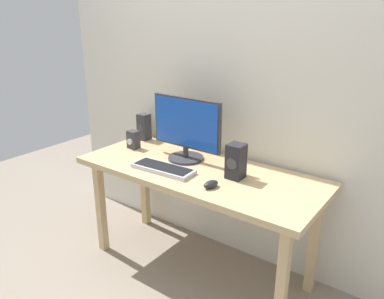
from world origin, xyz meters
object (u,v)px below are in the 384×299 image
object	(u,v)px
speaker_right	(236,161)
mouse	(211,184)
desk	(198,181)
speaker_left	(144,127)
monitor	(186,129)
audio_controller	(133,140)
keyboard_primary	(163,168)

from	to	relation	value
speaker_right	mouse	bearing A→B (deg)	-101.71
desk	speaker_left	bearing A→B (deg)	160.86
monitor	audio_controller	bearing A→B (deg)	-172.60
audio_controller	monitor	bearing A→B (deg)	7.40
desk	speaker_right	world-z (taller)	speaker_right
monitor	keyboard_primary	size ratio (longest dim) A/B	1.25
speaker_left	monitor	bearing A→B (deg)	-14.98
keyboard_primary	speaker_left	xyz separation A→B (m)	(-0.51, 0.38, 0.09)
monitor	keyboard_primary	distance (m)	0.31
desk	audio_controller	world-z (taller)	audio_controller
mouse	speaker_right	xyz separation A→B (m)	(0.04, 0.20, 0.08)
monitor	speaker_left	world-z (taller)	monitor
desk	keyboard_primary	world-z (taller)	keyboard_primary
keyboard_primary	speaker_left	world-z (taller)	speaker_left
speaker_left	audio_controller	xyz separation A→B (m)	(0.07, -0.19, -0.04)
keyboard_primary	speaker_right	distance (m)	0.46
desk	mouse	distance (m)	0.29
desk	keyboard_primary	distance (m)	0.24
keyboard_primary	mouse	size ratio (longest dim) A/B	4.22
speaker_left	speaker_right	bearing A→B (deg)	-12.85
speaker_left	keyboard_primary	bearing A→B (deg)	-36.67
desk	keyboard_primary	bearing A→B (deg)	-138.06
desk	speaker_right	bearing A→B (deg)	5.41
monitor	keyboard_primary	xyz separation A→B (m)	(0.01, -0.25, -0.19)
monitor	audio_controller	world-z (taller)	monitor
desk	audio_controller	xyz separation A→B (m)	(-0.60, 0.04, 0.14)
speaker_right	audio_controller	distance (m)	0.85
mouse	speaker_right	size ratio (longest dim) A/B	0.47
keyboard_primary	speaker_right	size ratio (longest dim) A/B	1.98
monitor	speaker_right	xyz separation A→B (m)	(0.42, -0.08, -0.10)
speaker_right	audio_controller	bearing A→B (deg)	178.72
speaker_right	speaker_left	bearing A→B (deg)	167.15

